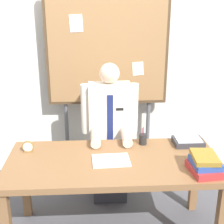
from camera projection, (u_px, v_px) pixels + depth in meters
name	position (u px, v px, depth m)	size (l,w,h in m)	color
back_wall	(107.00, 59.00, 3.57)	(6.40, 0.08, 2.70)	silver
desk	(113.00, 169.00, 2.62)	(1.74, 0.79, 0.75)	brown
person	(110.00, 139.00, 3.18)	(0.55, 0.56, 1.43)	#2D2D33
bulletin_board	(107.00, 51.00, 3.34)	(1.29, 0.09, 2.11)	#4C3823
book_stack	(205.00, 164.00, 2.39)	(0.24, 0.29, 0.14)	#B22D2D
open_notebook	(111.00, 160.00, 2.57)	(0.30, 0.22, 0.01)	silver
desk_clock	(28.00, 147.00, 2.72)	(0.10, 0.04, 0.10)	olive
pen_holder	(143.00, 139.00, 2.86)	(0.07, 0.07, 0.16)	#262626
paper_tray	(188.00, 141.00, 2.86)	(0.26, 0.20, 0.06)	#333338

